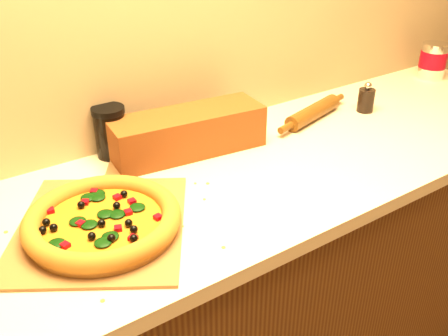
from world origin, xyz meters
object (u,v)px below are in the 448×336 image
Objects in this scene: pizza at (103,220)px; rolling_pin at (313,112)px; pizza_peel at (102,222)px; dark_jar at (110,132)px; coffee_canister at (433,60)px; pepper_grinder at (366,99)px.

pizza is 0.86m from rolling_pin.
dark_jar reaches higher than pizza_peel.
rolling_pin is 2.62× the size of coffee_canister.
rolling_pin is 0.69m from dark_jar.
rolling_pin is at bearing 13.51° from pizza.
coffee_canister is 0.97× the size of dark_jar.
pizza reaches higher than pizza_peel.
rolling_pin is 2.53× the size of dark_jar.
rolling_pin is at bearing 166.55° from pepper_grinder.
dark_jar is (-1.38, 0.10, 0.00)m from coffee_canister.
pizza is 3.30× the size of pepper_grinder.
pepper_grinder is (1.05, 0.15, 0.01)m from pizza.
coffee_canister reaches higher than pizza.
dark_jar is at bearing 175.86° from coffee_canister.
pizza is at bearing -171.02° from coffee_canister.
pepper_grinder is at bearing -12.33° from dark_jar.
pepper_grinder is at bearing -13.45° from rolling_pin.
coffee_canister is (1.55, 0.24, 0.04)m from pizza.
rolling_pin is (-0.20, 0.05, -0.02)m from pepper_grinder.
dark_jar is at bearing 95.10° from pizza_peel.
pizza is 1.06m from pepper_grinder.
pizza_peel is 4.08× the size of coffee_canister.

